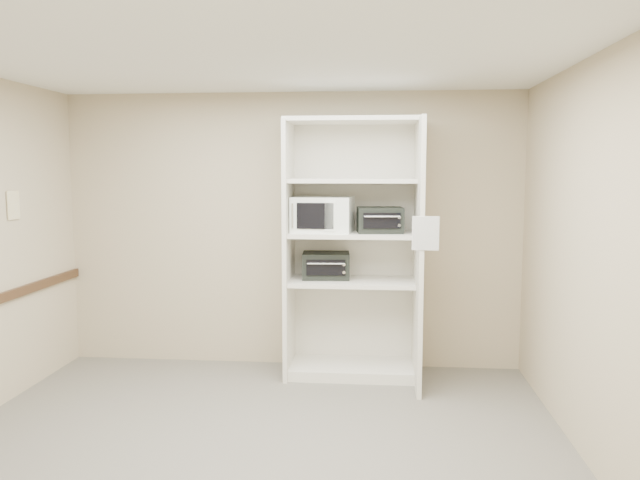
# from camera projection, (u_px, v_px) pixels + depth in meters

# --- Properties ---
(floor) EXTENTS (4.50, 4.00, 0.01)m
(floor) POSITION_uv_depth(u_px,v_px,m) (253.00, 450.00, 4.35)
(floor) COLOR #625F55
(floor) RESTS_ON ground
(ceiling) EXTENTS (4.50, 4.00, 0.01)m
(ceiling) POSITION_uv_depth(u_px,v_px,m) (248.00, 53.00, 4.05)
(ceiling) COLOR white
(wall_back) EXTENTS (4.50, 0.02, 2.70)m
(wall_back) POSITION_uv_depth(u_px,v_px,m) (291.00, 231.00, 6.18)
(wall_back) COLOR tan
(wall_back) RESTS_ON ground
(wall_front) EXTENTS (4.50, 0.02, 2.70)m
(wall_front) POSITION_uv_depth(u_px,v_px,m) (138.00, 338.00, 2.22)
(wall_front) COLOR tan
(wall_front) RESTS_ON ground
(wall_right) EXTENTS (0.02, 4.00, 2.70)m
(wall_right) POSITION_uv_depth(u_px,v_px,m) (596.00, 264.00, 3.99)
(wall_right) COLOR tan
(wall_right) RESTS_ON ground
(shelving_unit) EXTENTS (1.24, 0.92, 2.42)m
(shelving_unit) POSITION_uv_depth(u_px,v_px,m) (357.00, 257.00, 5.85)
(shelving_unit) COLOR silver
(shelving_unit) RESTS_ON floor
(microwave) EXTENTS (0.58, 0.46, 0.33)m
(microwave) POSITION_uv_depth(u_px,v_px,m) (323.00, 214.00, 5.83)
(microwave) COLOR white
(microwave) RESTS_ON shelving_unit
(toaster_oven_upper) EXTENTS (0.44, 0.35, 0.24)m
(toaster_oven_upper) POSITION_uv_depth(u_px,v_px,m) (380.00, 220.00, 5.76)
(toaster_oven_upper) COLOR black
(toaster_oven_upper) RESTS_ON shelving_unit
(toaster_oven_lower) EXTENTS (0.46, 0.36, 0.25)m
(toaster_oven_lower) POSITION_uv_depth(u_px,v_px,m) (326.00, 265.00, 5.94)
(toaster_oven_lower) COLOR black
(toaster_oven_lower) RESTS_ON shelving_unit
(paper_sign) EXTENTS (0.22, 0.02, 0.28)m
(paper_sign) POSITION_uv_depth(u_px,v_px,m) (426.00, 233.00, 5.14)
(paper_sign) COLOR white
(paper_sign) RESTS_ON shelving_unit
(wall_poster) EXTENTS (0.01, 0.17, 0.24)m
(wall_poster) POSITION_uv_depth(u_px,v_px,m) (13.00, 205.00, 5.30)
(wall_poster) COLOR silver
(wall_poster) RESTS_ON wall_left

